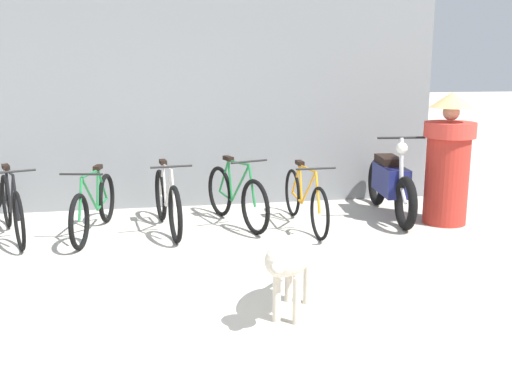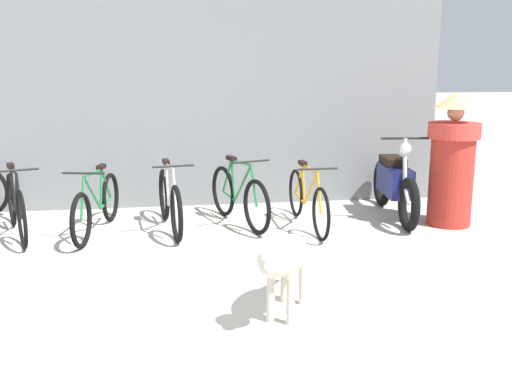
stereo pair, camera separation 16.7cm
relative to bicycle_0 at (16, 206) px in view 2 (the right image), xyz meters
name	(u,v)px [view 2 (the right image)]	position (x,y,z in m)	size (l,w,h in m)	color
ground_plane	(172,306)	(1.71, -2.28, -0.34)	(60.00, 60.00, 0.00)	#B7B2A5
shop_wall_back	(166,81)	(1.71, 1.25, 1.34)	(7.51, 0.20, 3.37)	slate
bicycle_0	(16,206)	(0.00, 0.00, 0.00)	(0.63, 1.59, 0.83)	black
bicycle_1	(97,206)	(0.89, -0.03, -0.02)	(0.49, 1.67, 0.79)	black
bicycle_2	(170,202)	(1.72, 0.00, -0.01)	(0.46, 1.63, 0.83)	black
bicycle_3	(239,197)	(2.55, 0.12, 0.00)	(0.60, 1.53, 0.84)	black
bicycle_4	(307,200)	(3.34, -0.12, -0.01)	(0.46, 1.70, 0.79)	black
motorcycle	(395,184)	(4.53, 0.16, 0.08)	(0.58, 1.88, 1.07)	black
stray_dog	(285,259)	(2.58, -2.60, 0.13)	(0.61, 1.07, 0.68)	beige
person_in_robes	(452,159)	(5.07, -0.26, 0.46)	(0.80, 0.80, 1.59)	#B72D23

